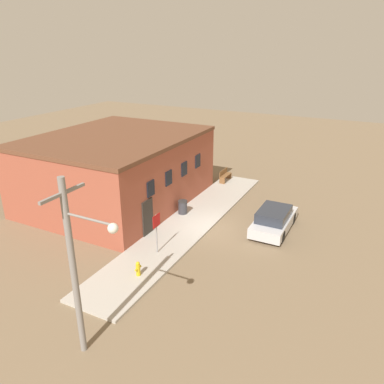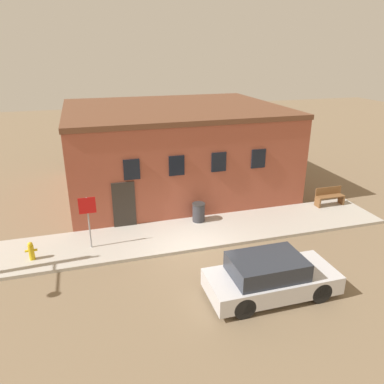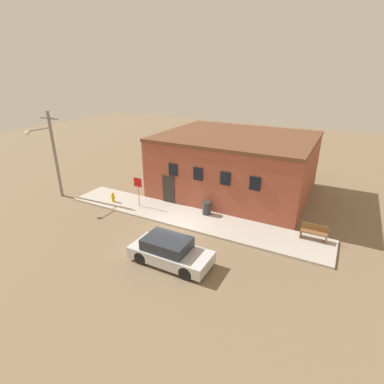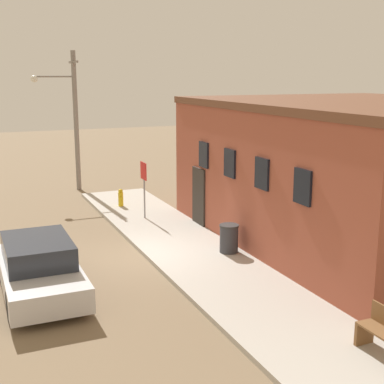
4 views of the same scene
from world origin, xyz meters
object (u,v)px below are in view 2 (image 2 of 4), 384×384
bench (329,196)px  parked_car (270,277)px  fire_hydrant (31,251)px  stop_sign (88,213)px  trash_bin (199,212)px

bench → parked_car: bearing=-137.9°
bench → fire_hydrant: bearing=-174.4°
stop_sign → parked_car: 7.23m
fire_hydrant → parked_car: (7.66, -4.31, 0.18)m
bench → stop_sign: bearing=-174.9°
parked_car → trash_bin: bearing=96.3°
fire_hydrant → stop_sign: (2.18, 0.31, 1.14)m
trash_bin → parked_car: parked_car is taller
bench → parked_car: size_ratio=0.35×
fire_hydrant → bench: 14.01m
fire_hydrant → trash_bin: (7.03, 1.43, 0.08)m
bench → parked_car: (-6.28, -5.68, 0.09)m
bench → trash_bin: bench is taller
fire_hydrant → bench: (13.95, 1.37, 0.09)m
trash_bin → stop_sign: bearing=-167.0°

